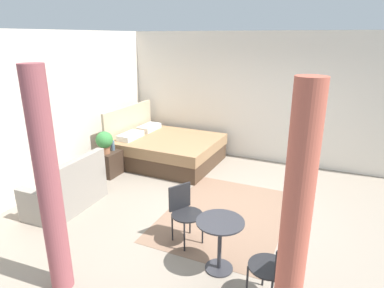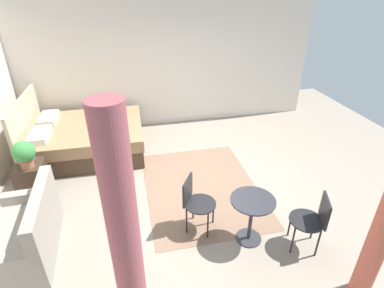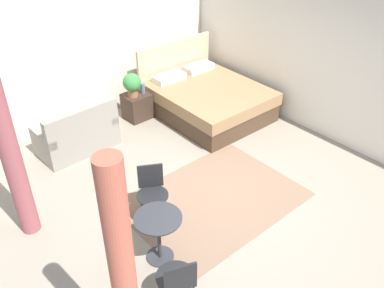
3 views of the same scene
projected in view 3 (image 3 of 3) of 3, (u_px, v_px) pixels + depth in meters
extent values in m
cube|color=gray|center=(218.00, 195.00, 6.36)|extent=(8.37, 9.79, 0.02)
cube|color=silver|center=(93.00, 43.00, 7.69)|extent=(8.37, 0.12, 2.89)
cube|color=silver|center=(336.00, 60.00, 7.02)|extent=(0.12, 6.79, 2.89)
cube|color=#7F604C|center=(214.00, 199.00, 6.25)|extent=(2.51, 1.85, 0.01)
cube|color=#473323|center=(209.00, 107.00, 8.29)|extent=(1.79, 2.13, 0.36)
cube|color=#93704C|center=(209.00, 93.00, 8.13)|extent=(1.83, 2.17, 0.24)
cube|color=tan|center=(175.00, 70.00, 8.74)|extent=(1.82, 0.09, 1.22)
cube|color=white|center=(169.00, 78.00, 8.31)|extent=(0.64, 0.33, 0.12)
cube|color=white|center=(199.00, 68.00, 8.73)|extent=(0.64, 0.33, 0.12)
cube|color=gray|center=(77.00, 139.00, 7.27)|extent=(1.33, 0.76, 0.41)
cube|color=gray|center=(82.00, 123.00, 6.85)|extent=(1.31, 0.18, 0.49)
cube|color=gray|center=(104.00, 114.00, 7.45)|extent=(0.16, 0.72, 0.15)
cube|color=gray|center=(43.00, 138.00, 6.79)|extent=(0.16, 0.72, 0.15)
cube|color=#38281E|center=(138.00, 106.00, 8.16)|extent=(0.50, 0.44, 0.51)
cylinder|color=#935B3D|center=(133.00, 93.00, 7.91)|extent=(0.19, 0.19, 0.14)
sphere|color=#387F3D|center=(132.00, 82.00, 7.79)|extent=(0.34, 0.34, 0.34)
cylinder|color=slate|center=(143.00, 88.00, 8.00)|extent=(0.09, 0.09, 0.20)
cylinder|color=#2D2D33|center=(160.00, 256.00, 5.33)|extent=(0.35, 0.35, 0.02)
cylinder|color=#2D2D33|center=(159.00, 239.00, 5.15)|extent=(0.05, 0.05, 0.66)
cylinder|color=#2D2D33|center=(158.00, 218.00, 4.96)|extent=(0.58, 0.58, 0.02)
cylinder|color=black|center=(143.00, 217.00, 5.64)|extent=(0.02, 0.02, 0.43)
cylinder|color=black|center=(166.00, 214.00, 5.69)|extent=(0.02, 0.02, 0.43)
cylinder|color=black|center=(141.00, 202.00, 5.89)|extent=(0.02, 0.02, 0.43)
cylinder|color=black|center=(163.00, 199.00, 5.93)|extent=(0.02, 0.02, 0.43)
cylinder|color=black|center=(153.00, 195.00, 5.66)|extent=(0.59, 0.59, 0.02)
cube|color=black|center=(150.00, 176.00, 5.71)|extent=(0.32, 0.20, 0.37)
cylinder|color=black|center=(185.00, 276.00, 4.83)|extent=(0.02, 0.02, 0.43)
cylinder|color=black|center=(159.00, 283.00, 4.75)|extent=(0.02, 0.02, 0.43)
cylinder|color=black|center=(176.00, 277.00, 4.54)|extent=(0.57, 0.57, 0.02)
cube|color=black|center=(181.00, 279.00, 4.29)|extent=(0.34, 0.16, 0.36)
cylinder|color=#C15B47|center=(124.00, 281.00, 3.48)|extent=(0.22, 0.22, 2.54)
cylinder|color=#994C51|center=(10.00, 152.00, 5.06)|extent=(0.25, 0.25, 2.54)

